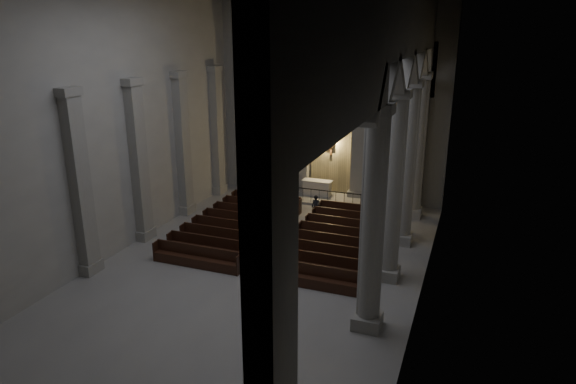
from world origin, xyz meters
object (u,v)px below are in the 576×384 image
object	(u,v)px
altar_rail	(319,195)
worshipper	(316,207)
candle_stand_left	(270,196)
altar	(317,187)
candle_stand_right	(373,208)
pews	(285,236)

from	to	relation	value
altar_rail	worshipper	world-z (taller)	worshipper
candle_stand_left	worshipper	bearing A→B (deg)	-27.04
candle_stand_left	altar	bearing A→B (deg)	36.68
candle_stand_left	altar_rail	bearing A→B (deg)	5.82
altar	altar_rail	distance (m)	1.65
altar_rail	candle_stand_left	xyz separation A→B (m)	(-3.09, -0.31, -0.33)
altar_rail	altar	bearing A→B (deg)	111.52
altar	altar_rail	xyz separation A→B (m)	(0.61, -1.54, 0.06)
altar	candle_stand_right	xyz separation A→B (m)	(3.93, -1.98, -0.20)
altar	altar_rail	world-z (taller)	altar
altar_rail	pews	xyz separation A→B (m)	(-0.00, -5.77, -0.37)
altar_rail	pews	bearing A→B (deg)	-90.00
altar_rail	candle_stand_right	distance (m)	3.37
candle_stand_left	candle_stand_right	world-z (taller)	candle_stand_right
altar	pews	xyz separation A→B (m)	(0.61, -7.31, -0.31)
altar_rail	worshipper	distance (m)	2.18
altar	worshipper	bearing A→B (deg)	-73.74
altar	candle_stand_right	world-z (taller)	candle_stand_right
candle_stand_right	worshipper	world-z (taller)	candle_stand_right
altar	worshipper	xyz separation A→B (m)	(1.07, -3.66, 0.05)
altar	pews	distance (m)	7.34
candle_stand_right	worshipper	bearing A→B (deg)	-149.50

